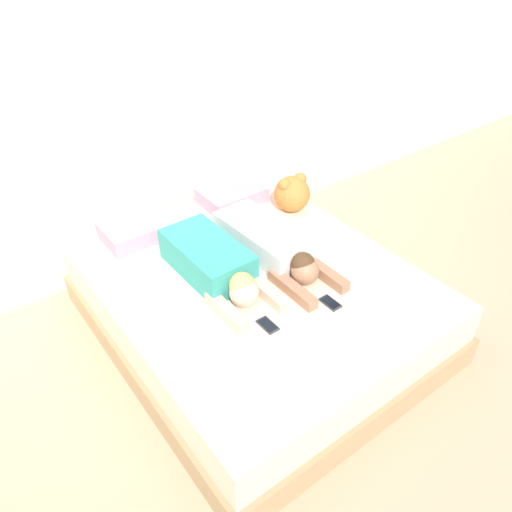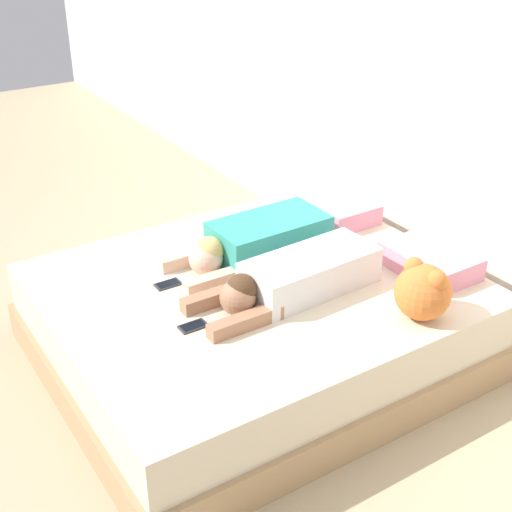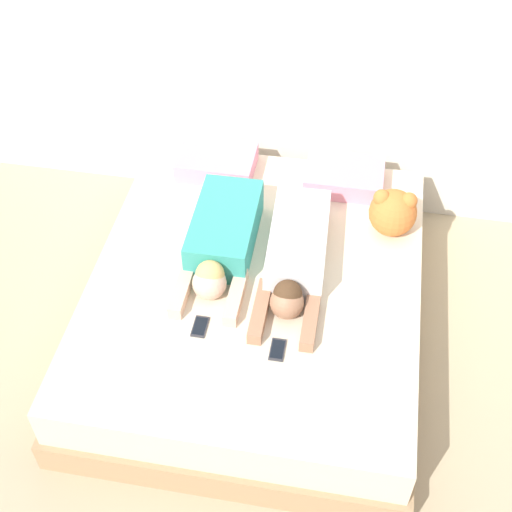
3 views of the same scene
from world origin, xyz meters
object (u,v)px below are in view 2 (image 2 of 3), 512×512
object	(u,v)px
cell_phone_right	(193,326)
person_left	(256,242)
bed	(256,320)
cell_phone_left	(168,284)
person_right	(293,278)
plush_toy	(423,291)
pillow_head_left	(336,208)
pillow_head_right	(430,261)

from	to	relation	value
cell_phone_right	person_left	bearing A→B (deg)	123.81
bed	cell_phone_left	distance (m)	0.50
bed	cell_phone_right	world-z (taller)	cell_phone_right
person_left	cell_phone_left	distance (m)	0.53
person_right	cell_phone_right	distance (m)	0.56
person_right	cell_phone_right	world-z (taller)	person_right
bed	plush_toy	bearing A→B (deg)	34.78
person_left	cell_phone_right	size ratio (longest dim) A/B	6.94
pillow_head_left	plush_toy	distance (m)	1.13
bed	cell_phone_left	world-z (taller)	cell_phone_left
cell_phone_right	plush_toy	xyz separation A→B (m)	(0.49, 0.94, 0.14)
pillow_head_right	person_left	xyz separation A→B (m)	(-0.60, -0.69, 0.04)
bed	pillow_head_right	xyz separation A→B (m)	(0.39, 0.82, 0.29)
pillow_head_left	plush_toy	bearing A→B (deg)	-18.00
plush_toy	bed	bearing A→B (deg)	-145.22
person_right	cell_phone_left	world-z (taller)	person_right
person_left	person_right	world-z (taller)	person_left
cell_phone_right	plush_toy	size ratio (longest dim) A/B	0.46
person_left	cell_phone_left	bearing A→B (deg)	-90.22
person_right	plush_toy	world-z (taller)	plush_toy
person_left	cell_phone_right	world-z (taller)	person_left
pillow_head_left	cell_phone_left	distance (m)	1.23
pillow_head_left	cell_phone_right	distance (m)	1.41
bed	person_left	distance (m)	0.41
pillow_head_right	person_left	distance (m)	0.92
person_left	pillow_head_right	bearing A→B (deg)	48.95
plush_toy	cell_phone_left	bearing A→B (deg)	-136.00
person_left	plush_toy	size ratio (longest dim) A/B	3.22
person_left	cell_phone_left	xyz separation A→B (m)	(-0.00, -0.52, -0.10)
person_left	plush_toy	distance (m)	0.96
cell_phone_left	cell_phone_right	xyz separation A→B (m)	(0.40, -0.07, 0.00)
pillow_head_left	cell_phone_left	size ratio (longest dim) A/B	3.56
pillow_head_left	cell_phone_left	xyz separation A→B (m)	(0.18, -1.21, -0.05)
pillow_head_left	person_left	size ratio (longest dim) A/B	0.51
pillow_head_right	cell_phone_right	xyz separation A→B (m)	(-0.20, -1.29, -0.05)
bed	pillow_head_left	size ratio (longest dim) A/B	4.55
pillow_head_left	pillow_head_right	distance (m)	0.78
bed	person_right	distance (m)	0.39
pillow_head_right	person_left	size ratio (longest dim) A/B	0.51
person_left	plush_toy	world-z (taller)	plush_toy
pillow_head_right	plush_toy	world-z (taller)	plush_toy
bed	pillow_head_right	bearing A→B (deg)	64.66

